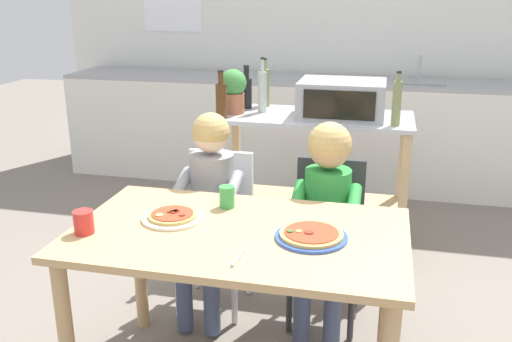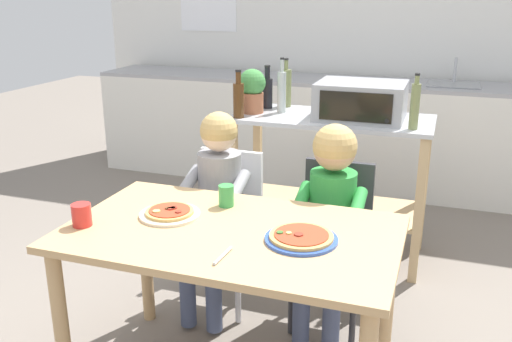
{
  "view_description": "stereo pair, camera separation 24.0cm",
  "coord_description": "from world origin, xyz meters",
  "px_view_note": "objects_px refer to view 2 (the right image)",
  "views": [
    {
      "loc": [
        0.52,
        -1.93,
        1.62
      ],
      "look_at": [
        0.0,
        0.3,
        0.87
      ],
      "focal_mm": 39.03,
      "sensor_mm": 36.0,
      "label": 1
    },
    {
      "loc": [
        0.75,
        -1.86,
        1.62
      ],
      "look_at": [
        0.0,
        0.3,
        0.87
      ],
      "focal_mm": 39.03,
      "sensor_mm": 36.0,
      "label": 2
    }
  ],
  "objects_px": {
    "pizza_plate_blue_rimmed": "(301,238)",
    "serving_spoon": "(223,256)",
    "bottle_tall_green_wine": "(415,105)",
    "potted_herb_plant": "(252,89)",
    "child_in_green_shirt": "(330,203)",
    "pizza_plate_cream": "(170,213)",
    "child_in_grey_shirt": "(215,191)",
    "kitchen_island_cart": "(330,163)",
    "drinking_cup_red": "(82,215)",
    "bottle_dark_olive_oil": "(239,99)",
    "bottle_squat_spirits": "(267,91)",
    "bottle_slim_sauce": "(282,91)",
    "toaster_oven": "(361,101)",
    "drinking_cup_green": "(226,196)",
    "dining_table": "(231,254)",
    "bottle_clear_vinegar": "(286,87)",
    "dining_chair_left": "(225,217)",
    "dining_chair_right": "(333,232)"
  },
  "relations": [
    {
      "from": "kitchen_island_cart",
      "to": "bottle_clear_vinegar",
      "type": "bearing_deg",
      "value": 149.41
    },
    {
      "from": "child_in_grey_shirt",
      "to": "toaster_oven",
      "type": "bearing_deg",
      "value": 57.15
    },
    {
      "from": "bottle_tall_green_wine",
      "to": "bottle_squat_spirits",
      "type": "bearing_deg",
      "value": 162.82
    },
    {
      "from": "bottle_squat_spirits",
      "to": "child_in_green_shirt",
      "type": "bearing_deg",
      "value": -57.58
    },
    {
      "from": "dining_chair_right",
      "to": "drinking_cup_red",
      "type": "bearing_deg",
      "value": -137.22
    },
    {
      "from": "bottle_tall_green_wine",
      "to": "pizza_plate_blue_rimmed",
      "type": "distance_m",
      "value": 1.31
    },
    {
      "from": "child_in_green_shirt",
      "to": "pizza_plate_cream",
      "type": "height_order",
      "value": "child_in_green_shirt"
    },
    {
      "from": "dining_table",
      "to": "pizza_plate_blue_rimmed",
      "type": "relative_size",
      "value": 4.73
    },
    {
      "from": "pizza_plate_blue_rimmed",
      "to": "drinking_cup_red",
      "type": "height_order",
      "value": "drinking_cup_red"
    },
    {
      "from": "bottle_tall_green_wine",
      "to": "potted_herb_plant",
      "type": "relative_size",
      "value": 1.13
    },
    {
      "from": "child_in_green_shirt",
      "to": "drinking_cup_green",
      "type": "bearing_deg",
      "value": -143.54
    },
    {
      "from": "toaster_oven",
      "to": "pizza_plate_cream",
      "type": "relative_size",
      "value": 2.0
    },
    {
      "from": "bottle_tall_green_wine",
      "to": "child_in_grey_shirt",
      "type": "bearing_deg",
      "value": -141.3
    },
    {
      "from": "bottle_clear_vinegar",
      "to": "pizza_plate_cream",
      "type": "xyz_separation_m",
      "value": [
        -0.04,
        -1.56,
        -0.28
      ]
    },
    {
      "from": "bottle_clear_vinegar",
      "to": "dining_table",
      "type": "height_order",
      "value": "bottle_clear_vinegar"
    },
    {
      "from": "pizza_plate_blue_rimmed",
      "to": "child_in_grey_shirt",
      "type": "bearing_deg",
      "value": 137.26
    },
    {
      "from": "bottle_clear_vinegar",
      "to": "bottle_tall_green_wine",
      "type": "xyz_separation_m",
      "value": [
        0.84,
        -0.38,
        0.01
      ]
    },
    {
      "from": "kitchen_island_cart",
      "to": "bottle_tall_green_wine",
      "type": "height_order",
      "value": "bottle_tall_green_wine"
    },
    {
      "from": "potted_herb_plant",
      "to": "child_in_green_shirt",
      "type": "height_order",
      "value": "potted_herb_plant"
    },
    {
      "from": "bottle_squat_spirits",
      "to": "potted_herb_plant",
      "type": "bearing_deg",
      "value": -104.28
    },
    {
      "from": "dining_chair_left",
      "to": "child_in_green_shirt",
      "type": "distance_m",
      "value": 0.62
    },
    {
      "from": "potted_herb_plant",
      "to": "dining_chair_left",
      "type": "distance_m",
      "value": 0.9
    },
    {
      "from": "child_in_green_shirt",
      "to": "pizza_plate_blue_rimmed",
      "type": "bearing_deg",
      "value": -90.03
    },
    {
      "from": "toaster_oven",
      "to": "serving_spoon",
      "type": "relative_size",
      "value": 3.62
    },
    {
      "from": "dining_table",
      "to": "pizza_plate_cream",
      "type": "height_order",
      "value": "pizza_plate_cream"
    },
    {
      "from": "bottle_squat_spirits",
      "to": "child_in_grey_shirt",
      "type": "height_order",
      "value": "bottle_squat_spirits"
    },
    {
      "from": "child_in_green_shirt",
      "to": "drinking_cup_red",
      "type": "xyz_separation_m",
      "value": [
        -0.86,
        -0.68,
        0.09
      ]
    },
    {
      "from": "bottle_tall_green_wine",
      "to": "dining_chair_right",
      "type": "distance_m",
      "value": 0.86
    },
    {
      "from": "child_in_green_shirt",
      "to": "potted_herb_plant",
      "type": "bearing_deg",
      "value": 129.18
    },
    {
      "from": "child_in_green_shirt",
      "to": "serving_spoon",
      "type": "xyz_separation_m",
      "value": [
        -0.23,
        -0.75,
        0.05
      ]
    },
    {
      "from": "bottle_squat_spirits",
      "to": "bottle_dark_olive_oil",
      "type": "relative_size",
      "value": 0.96
    },
    {
      "from": "drinking_cup_red",
      "to": "drinking_cup_green",
      "type": "xyz_separation_m",
      "value": [
        0.46,
        0.39,
        0.0
      ]
    },
    {
      "from": "bottle_squat_spirits",
      "to": "bottle_slim_sauce",
      "type": "xyz_separation_m",
      "value": [
        0.13,
        -0.1,
        0.03
      ]
    },
    {
      "from": "pizza_plate_cream",
      "to": "drinking_cup_green",
      "type": "distance_m",
      "value": 0.26
    },
    {
      "from": "bottle_clear_vinegar",
      "to": "drinking_cup_green",
      "type": "relative_size",
      "value": 3.3
    },
    {
      "from": "potted_herb_plant",
      "to": "drinking_cup_red",
      "type": "xyz_separation_m",
      "value": [
        -0.18,
        -1.51,
        -0.27
      ]
    },
    {
      "from": "pizza_plate_blue_rimmed",
      "to": "serving_spoon",
      "type": "relative_size",
      "value": 1.97
    },
    {
      "from": "kitchen_island_cart",
      "to": "drinking_cup_red",
      "type": "height_order",
      "value": "kitchen_island_cart"
    },
    {
      "from": "bottle_squat_spirits",
      "to": "bottle_slim_sauce",
      "type": "bearing_deg",
      "value": -38.58
    },
    {
      "from": "bottle_squat_spirits",
      "to": "pizza_plate_cream",
      "type": "relative_size",
      "value": 1.09
    },
    {
      "from": "child_in_grey_shirt",
      "to": "bottle_squat_spirits",
      "type": "bearing_deg",
      "value": 93.18
    },
    {
      "from": "bottle_dark_olive_oil",
      "to": "bottle_slim_sauce",
      "type": "bearing_deg",
      "value": 49.06
    },
    {
      "from": "bottle_dark_olive_oil",
      "to": "potted_herb_plant",
      "type": "xyz_separation_m",
      "value": [
        0.03,
        0.16,
        0.03
      ]
    },
    {
      "from": "dining_chair_left",
      "to": "bottle_dark_olive_oil",
      "type": "bearing_deg",
      "value": 103.12
    },
    {
      "from": "bottle_clear_vinegar",
      "to": "pizza_plate_blue_rimmed",
      "type": "xyz_separation_m",
      "value": [
        0.54,
        -1.62,
        -0.28
      ]
    },
    {
      "from": "toaster_oven",
      "to": "bottle_clear_vinegar",
      "type": "height_order",
      "value": "bottle_clear_vinegar"
    },
    {
      "from": "bottle_tall_green_wine",
      "to": "dining_chair_right",
      "type": "bearing_deg",
      "value": -117.0
    },
    {
      "from": "kitchen_island_cart",
      "to": "dining_table",
      "type": "height_order",
      "value": "kitchen_island_cart"
    },
    {
      "from": "bottle_dark_olive_oil",
      "to": "bottle_tall_green_wine",
      "type": "xyz_separation_m",
      "value": [
        1.01,
        0.04,
        0.02
      ]
    },
    {
      "from": "pizza_plate_cream",
      "to": "pizza_plate_blue_rimmed",
      "type": "xyz_separation_m",
      "value": [
        0.58,
        -0.06,
        0.0
      ]
    }
  ]
}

